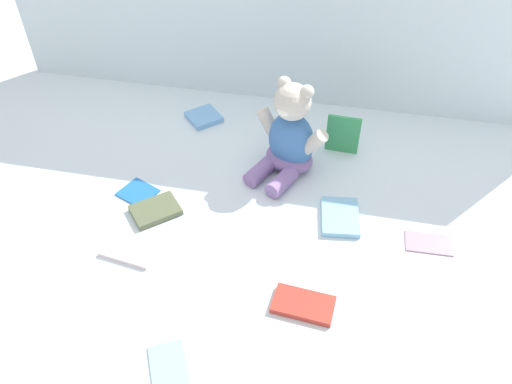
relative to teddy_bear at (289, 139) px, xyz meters
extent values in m
plane|color=silver|center=(-0.07, -0.13, -0.10)|extent=(3.20, 3.20, 0.00)
cube|color=silver|center=(-0.07, 0.36, 0.23)|extent=(1.82, 0.03, 0.67)
ellipsoid|color=#3F72B2|center=(0.00, 0.01, -0.01)|extent=(0.17, 0.15, 0.18)
ellipsoid|color=#8C6BA5|center=(0.00, 0.00, -0.07)|extent=(0.18, 0.16, 0.06)
sphere|color=beige|center=(0.00, 0.00, 0.12)|extent=(0.13, 0.13, 0.10)
ellipsoid|color=white|center=(-0.01, -0.03, 0.11)|extent=(0.05, 0.04, 0.03)
sphere|color=beige|center=(-0.03, 0.03, 0.15)|extent=(0.05, 0.05, 0.04)
sphere|color=beige|center=(0.04, 0.00, 0.15)|extent=(0.05, 0.05, 0.04)
cylinder|color=beige|center=(-0.06, 0.04, 0.02)|extent=(0.09, 0.07, 0.09)
cylinder|color=beige|center=(0.07, -0.03, 0.02)|extent=(0.09, 0.07, 0.09)
cylinder|color=#8C6BA5|center=(-0.07, -0.06, -0.08)|extent=(0.08, 0.11, 0.05)
cylinder|color=#8C6BA5|center=(0.00, -0.09, -0.08)|extent=(0.08, 0.11, 0.05)
cube|color=#89BECE|center=(-0.13, -0.67, -0.10)|extent=(0.13, 0.16, 0.01)
cube|color=#379B57|center=(0.14, 0.10, -0.04)|extent=(0.10, 0.01, 0.12)
cube|color=#70AAE3|center=(-0.30, 0.18, -0.09)|extent=(0.13, 0.13, 0.02)
cube|color=#1F63B4|center=(-0.39, -0.19, -0.10)|extent=(0.12, 0.11, 0.01)
cube|color=white|center=(-0.33, -0.39, -0.10)|extent=(0.14, 0.09, 0.01)
cube|color=#BD3529|center=(0.11, -0.46, -0.10)|extent=(0.14, 0.09, 0.02)
cube|color=#7EBADF|center=(0.16, -0.18, -0.09)|extent=(0.11, 0.14, 0.02)
cube|color=#B17A95|center=(0.39, -0.22, -0.10)|extent=(0.12, 0.07, 0.01)
cube|color=#535A3D|center=(-0.31, -0.25, -0.09)|extent=(0.15, 0.15, 0.02)
camera|label=1|loc=(0.13, -1.11, 0.85)|focal=35.45mm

